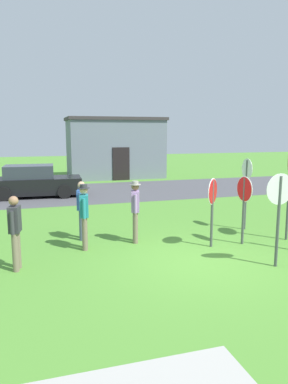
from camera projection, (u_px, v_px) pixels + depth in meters
The scene contains 12 objects.
ground_plane at pixel (200, 261), 8.67m from camera, with size 80.00×80.00×0.00m, color #518E33.
street_asphalt at pixel (110, 191), 18.82m from camera, with size 60.00×6.40×0.01m, color #4C4C51.
building_background at pixel (115, 148), 24.55m from camera, with size 6.41×3.74×4.01m.
parked_car_on_street at pixel (34, 182), 17.27m from camera, with size 4.38×2.17×1.51m.
stop_sign_leaning_right at pixel (244, 199), 9.84m from camera, with size 0.07×0.71×1.89m.
stop_sign_far_back at pixel (279, 204), 8.13m from camera, with size 0.71×0.07×2.16m.
stop_sign_low_front at pixel (246, 182), 11.30m from camera, with size 0.08×0.65×2.26m.
stop_sign_center_cluster at pixel (212, 201), 9.59m from camera, with size 0.51×0.51×1.87m.
person_with_sunhat at pixel (84, 213), 9.43m from camera, with size 0.32×0.56×1.74m.
person_in_teal at pixel (135, 208), 10.04m from camera, with size 0.31×0.56×1.74m.
person_near_signs at pixel (82, 207), 10.32m from camera, with size 0.32×0.55×1.69m.
person_on_left at pixel (15, 229), 8.00m from camera, with size 0.28×0.56×1.69m.
Camera 1 is at (-3.67, -7.53, 3.08)m, focal length 33.79 mm.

